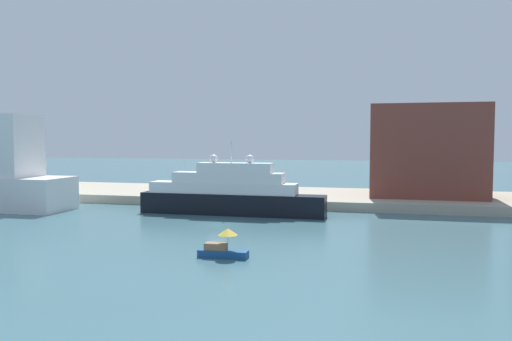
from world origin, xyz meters
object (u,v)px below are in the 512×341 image
at_px(parked_car, 169,191).
at_px(person_figure, 195,190).
at_px(harbor_building, 426,151).
at_px(small_motorboat, 223,246).
at_px(mooring_bollard, 268,197).
at_px(large_yacht, 230,194).

xyz_separation_m(parked_car, person_figure, (5.05, -0.25, 0.22)).
bearing_deg(parked_car, harbor_building, 11.07).
height_order(small_motorboat, mooring_bollard, small_motorboat).
bearing_deg(parked_car, mooring_bollard, -11.35).
bearing_deg(person_figure, harbor_building, 12.83).
bearing_deg(harbor_building, parked_car, -168.93).
xyz_separation_m(large_yacht, mooring_bollard, (4.03, 7.83, -1.16)).
bearing_deg(person_figure, large_yacht, -49.58).
bearing_deg(large_yacht, harbor_building, 34.84).
bearing_deg(small_motorboat, harbor_building, 65.06).
relative_size(small_motorboat, mooring_bollard, 5.38).
bearing_deg(person_figure, small_motorboat, -65.54).
height_order(large_yacht, parked_car, large_yacht).
relative_size(large_yacht, harbor_building, 1.50).
bearing_deg(large_yacht, person_figure, 130.42).
relative_size(harbor_building, parked_car, 4.80).
bearing_deg(parked_car, large_yacht, -38.24).
relative_size(small_motorboat, person_figure, 2.86).
distance_m(small_motorboat, parked_car, 43.74).
bearing_deg(person_figure, parked_car, 177.13).
height_order(small_motorboat, parked_car, small_motorboat).
xyz_separation_m(small_motorboat, parked_car, (-22.10, 37.74, 0.92)).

